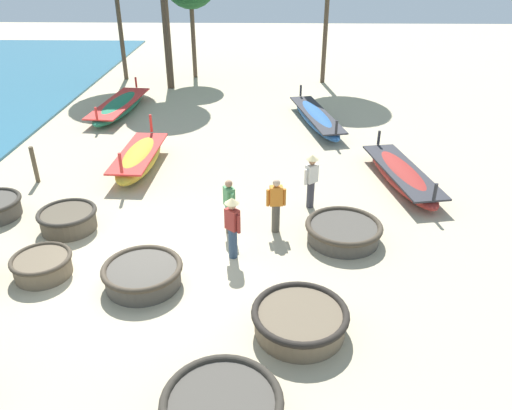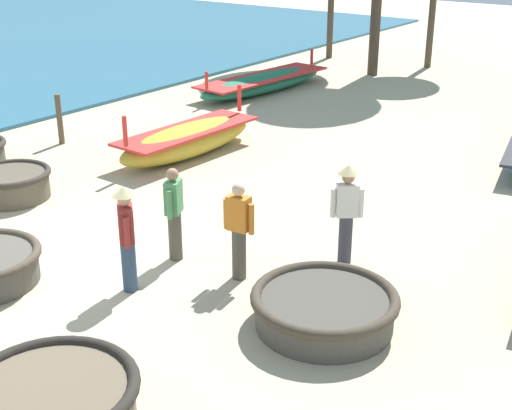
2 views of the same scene
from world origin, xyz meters
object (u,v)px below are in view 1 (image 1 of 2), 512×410
Objects in this scene: long_boat_ochre_hull at (316,118)px; long_boat_red_hull at (139,158)px; coracle_weathered at (68,219)px; fisherman_by_coracle at (276,204)px; fisherman_standing_left at (232,224)px; fisherman_hauling at (229,205)px; coracle_far_left at (343,231)px; long_boat_blue_hull at (402,175)px; long_boat_white_hull at (119,106)px; mooring_post_inland at (34,165)px; coracle_tilted at (222,409)px; coracle_center at (300,320)px; coracle_nearest at (42,265)px; fisherman_with_hat at (311,178)px; coracle_upturned at (143,274)px.

long_boat_ochre_hull is 1.40× the size of long_boat_red_hull.
fisherman_by_coracle is at bearing 0.23° from coracle_weathered.
fisherman_hauling is at bearing 97.88° from fisherman_standing_left.
coracle_far_left is 4.25m from long_boat_blue_hull.
mooring_post_inland reaches higher than long_boat_white_hull.
mooring_post_inland is (-11.95, -0.17, 0.31)m from long_boat_blue_hull.
long_boat_white_hull is at bearing 84.38° from mooring_post_inland.
long_boat_red_hull reaches higher than coracle_tilted.
coracle_weathered is (-6.14, 3.93, 0.01)m from coracle_center.
coracle_nearest reaches higher than coracle_far_left.
fisherman_with_hat is at bearing 54.13° from fisherman_by_coracle.
fisherman_by_coracle is at bearing -142.89° from long_boat_blue_hull.
long_boat_ochre_hull is at bearing -9.22° from long_boat_white_hull.
coracle_nearest is at bearing -86.08° from coracle_weathered.
long_boat_red_hull is (-5.13, 8.07, 0.08)m from coracle_center.
long_boat_blue_hull is 1.19× the size of long_boat_red_hull.
long_boat_blue_hull is at bearing 40.21° from fisherman_standing_left.
coracle_weathered is 1.02× the size of fisherman_by_coracle.
long_boat_white_hull is (-8.87, 10.84, 0.02)m from coracle_far_left.
coracle_far_left is 0.42× the size of long_boat_blue_hull.
coracle_center is at bearing -62.36° from long_boat_white_hull.
fisherman_standing_left is (-5.22, -4.41, 0.65)m from long_boat_blue_hull.
long_boat_white_hull is at bearing 129.30° from coracle_far_left.
coracle_nearest is 0.70× the size of coracle_far_left.
coracle_center is 0.34× the size of long_boat_ochre_hull.
long_boat_blue_hull is 2.94× the size of fisherman_with_hat.
coracle_center is 0.97× the size of coracle_far_left.
long_boat_red_hull reaches higher than coracle_center.
coracle_upturned is (2.61, -2.45, -0.02)m from coracle_weathered.
long_boat_white_hull is (-8.91, 1.45, -0.01)m from long_boat_ochre_hull.
fisherman_hauling reaches higher than long_boat_white_hull.
coracle_tilted is 4.27m from coracle_upturned.
long_boat_red_hull reaches higher than coracle_weathered.
fisherman_standing_left is at bearing 91.62° from coracle_tilted.
coracle_nearest is 5.98m from fisherman_by_coracle.
fisherman_by_coracle is at bearing -20.73° from mooring_post_inland.
fisherman_standing_left is at bearing -56.25° from long_boat_red_hull.
long_boat_blue_hull is 6.86m from fisherman_standing_left.
fisherman_hauling is at bearing -108.74° from long_boat_ochre_hull.
coracle_tilted is at bearing -87.14° from fisherman_hauling.
fisherman_hauling is (-5.38, -3.22, 0.53)m from long_boat_blue_hull.
coracle_weathered is at bearing -129.90° from long_boat_ochre_hull.
fisherman_with_hat is (2.29, 1.53, 0.12)m from fisherman_hauling.
long_boat_red_hull is at bearing -69.19° from long_boat_white_hull.
fisherman_hauling is at bearing 25.62° from coracle_nearest.
mooring_post_inland is (-6.57, 3.04, -0.22)m from fisherman_hauling.
coracle_weathered is (-0.15, 2.13, 0.04)m from coracle_nearest.
coracle_far_left is (1.34, 3.54, -0.02)m from coracle_center.
fisherman_standing_left reaches higher than mooring_post_inland.
long_boat_blue_hull is 3.98× the size of mooring_post_inland.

